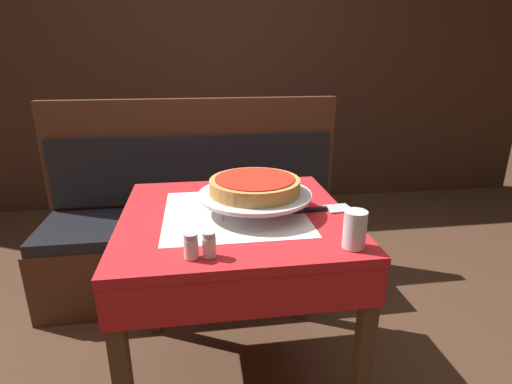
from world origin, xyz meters
TOP-DOWN VIEW (x-y plane):
  - ground_plane at (0.00, 0.00)m, footprint 14.00×14.00m
  - dining_table_front at (0.00, 0.00)m, footprint 0.81×0.81m
  - dining_table_rear at (0.08, 1.66)m, footprint 0.78×0.78m
  - booth_bench at (-0.14, 0.78)m, footprint 1.68×0.54m
  - back_wall_panel at (0.00, 2.20)m, footprint 6.00×0.04m
  - pizza_pan_stand at (0.07, 0.00)m, footprint 0.41×0.41m
  - deep_dish_pizza at (0.07, 0.00)m, footprint 0.32×0.32m
  - pizza_server at (0.31, -0.03)m, footprint 0.27×0.09m
  - water_glass_near at (0.32, -0.33)m, footprint 0.07×0.07m
  - salt_shaker at (-0.15, -0.32)m, footprint 0.04×0.04m
  - pepper_shaker at (-0.10, -0.32)m, footprint 0.04×0.04m
  - condiment_caddy at (0.11, 1.65)m, footprint 0.13×0.13m

SIDE VIEW (x-z plane):
  - ground_plane at x=0.00m, z-range 0.00..0.00m
  - booth_bench at x=-0.14m, z-range -0.23..0.84m
  - dining_table_front at x=0.00m, z-range 0.27..1.03m
  - dining_table_rear at x=0.08m, z-range 0.28..1.04m
  - pizza_server at x=0.31m, z-range 0.75..0.76m
  - salt_shaker at x=-0.15m, z-range 0.75..0.83m
  - pepper_shaker at x=-0.10m, z-range 0.75..0.83m
  - condiment_caddy at x=0.11m, z-range 0.73..0.89m
  - water_glass_near at x=0.32m, z-range 0.75..0.87m
  - pizza_pan_stand at x=0.07m, z-range 0.78..0.85m
  - deep_dish_pizza at x=0.07m, z-range 0.83..0.88m
  - back_wall_panel at x=0.00m, z-range 0.00..2.40m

